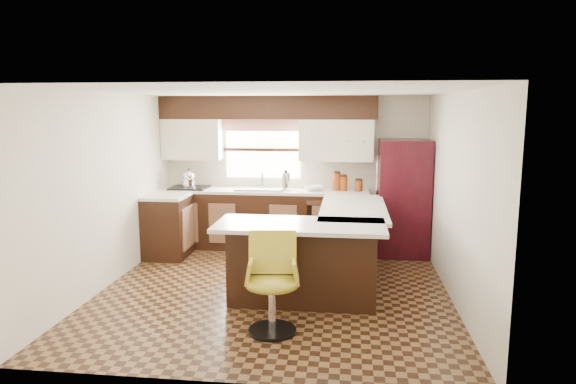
# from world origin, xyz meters

# --- Properties ---
(floor) EXTENTS (4.40, 4.40, 0.00)m
(floor) POSITION_xyz_m (0.00, 0.00, 0.00)
(floor) COLOR #49301A
(floor) RESTS_ON ground
(ceiling) EXTENTS (4.40, 4.40, 0.00)m
(ceiling) POSITION_xyz_m (0.00, 0.00, 2.40)
(ceiling) COLOR silver
(ceiling) RESTS_ON wall_back
(wall_back) EXTENTS (4.40, 0.00, 4.40)m
(wall_back) POSITION_xyz_m (0.00, 2.20, 1.20)
(wall_back) COLOR beige
(wall_back) RESTS_ON floor
(wall_front) EXTENTS (4.40, 0.00, 4.40)m
(wall_front) POSITION_xyz_m (0.00, -2.20, 1.20)
(wall_front) COLOR beige
(wall_front) RESTS_ON floor
(wall_left) EXTENTS (0.00, 4.40, 4.40)m
(wall_left) POSITION_xyz_m (-2.10, 0.00, 1.20)
(wall_left) COLOR beige
(wall_left) RESTS_ON floor
(wall_right) EXTENTS (0.00, 4.40, 4.40)m
(wall_right) POSITION_xyz_m (2.10, 0.00, 1.20)
(wall_right) COLOR beige
(wall_right) RESTS_ON floor
(base_cab_back) EXTENTS (3.30, 0.60, 0.90)m
(base_cab_back) POSITION_xyz_m (-0.45, 1.90, 0.45)
(base_cab_back) COLOR black
(base_cab_back) RESTS_ON floor
(base_cab_left) EXTENTS (0.60, 0.70, 0.90)m
(base_cab_left) POSITION_xyz_m (-1.80, 1.25, 0.45)
(base_cab_left) COLOR black
(base_cab_left) RESTS_ON floor
(counter_back) EXTENTS (3.30, 0.60, 0.04)m
(counter_back) POSITION_xyz_m (-0.45, 1.90, 0.92)
(counter_back) COLOR silver
(counter_back) RESTS_ON base_cab_back
(counter_left) EXTENTS (0.60, 0.70, 0.04)m
(counter_left) POSITION_xyz_m (-1.80, 1.25, 0.92)
(counter_left) COLOR silver
(counter_left) RESTS_ON base_cab_left
(soffit) EXTENTS (3.40, 0.35, 0.36)m
(soffit) POSITION_xyz_m (-0.40, 2.03, 2.22)
(soffit) COLOR black
(soffit) RESTS_ON wall_back
(upper_cab_left) EXTENTS (0.94, 0.35, 0.64)m
(upper_cab_left) POSITION_xyz_m (-1.62, 2.03, 1.72)
(upper_cab_left) COLOR beige
(upper_cab_left) RESTS_ON wall_back
(upper_cab_right) EXTENTS (1.14, 0.35, 0.64)m
(upper_cab_right) POSITION_xyz_m (0.68, 2.03, 1.72)
(upper_cab_right) COLOR beige
(upper_cab_right) RESTS_ON wall_back
(window_pane) EXTENTS (1.20, 0.02, 0.90)m
(window_pane) POSITION_xyz_m (-0.50, 2.18, 1.55)
(window_pane) COLOR white
(window_pane) RESTS_ON wall_back
(valance) EXTENTS (1.30, 0.06, 0.18)m
(valance) POSITION_xyz_m (-0.50, 2.14, 1.94)
(valance) COLOR #D19B93
(valance) RESTS_ON wall_back
(sink) EXTENTS (0.75, 0.45, 0.03)m
(sink) POSITION_xyz_m (-0.50, 1.88, 0.96)
(sink) COLOR #B2B2B7
(sink) RESTS_ON counter_back
(dishwasher) EXTENTS (0.58, 0.03, 0.78)m
(dishwasher) POSITION_xyz_m (0.55, 1.61, 0.43)
(dishwasher) COLOR black
(dishwasher) RESTS_ON floor
(cooktop) EXTENTS (0.58, 0.50, 0.02)m
(cooktop) POSITION_xyz_m (-1.65, 1.88, 0.96)
(cooktop) COLOR black
(cooktop) RESTS_ON counter_back
(peninsula_long) EXTENTS (0.60, 1.95, 0.90)m
(peninsula_long) POSITION_xyz_m (0.90, 0.62, 0.45)
(peninsula_long) COLOR black
(peninsula_long) RESTS_ON floor
(peninsula_return) EXTENTS (1.65, 0.60, 0.90)m
(peninsula_return) POSITION_xyz_m (0.38, -0.35, 0.45)
(peninsula_return) COLOR black
(peninsula_return) RESTS_ON floor
(counter_pen_long) EXTENTS (0.84, 1.95, 0.04)m
(counter_pen_long) POSITION_xyz_m (0.95, 0.62, 0.92)
(counter_pen_long) COLOR silver
(counter_pen_long) RESTS_ON peninsula_long
(counter_pen_return) EXTENTS (1.89, 0.84, 0.04)m
(counter_pen_return) POSITION_xyz_m (0.35, -0.44, 0.92)
(counter_pen_return) COLOR silver
(counter_pen_return) RESTS_ON peninsula_return
(refrigerator) EXTENTS (0.75, 0.72, 1.75)m
(refrigerator) POSITION_xyz_m (1.70, 1.80, 0.88)
(refrigerator) COLOR #360910
(refrigerator) RESTS_ON floor
(bar_chair) EXTENTS (0.59, 0.59, 0.99)m
(bar_chair) POSITION_xyz_m (0.15, -1.20, 0.49)
(bar_chair) COLOR gold
(bar_chair) RESTS_ON floor
(kettle) EXTENTS (0.22, 0.22, 0.29)m
(kettle) POSITION_xyz_m (-1.66, 1.88, 1.12)
(kettle) COLOR silver
(kettle) RESTS_ON cooktop
(percolator) EXTENTS (0.15, 0.15, 0.28)m
(percolator) POSITION_xyz_m (-0.09, 1.90, 1.08)
(percolator) COLOR silver
(percolator) RESTS_ON counter_back
(mixing_bowl) EXTENTS (0.35, 0.35, 0.07)m
(mixing_bowl) POSITION_xyz_m (0.34, 1.90, 0.98)
(mixing_bowl) COLOR white
(mixing_bowl) RESTS_ON counter_back
(canister_large) EXTENTS (0.13, 0.13, 0.27)m
(canister_large) POSITION_xyz_m (0.70, 1.92, 1.08)
(canister_large) COLOR maroon
(canister_large) RESTS_ON counter_back
(canister_med) EXTENTS (0.13, 0.13, 0.22)m
(canister_med) POSITION_xyz_m (0.80, 1.92, 1.06)
(canister_med) COLOR maroon
(canister_med) RESTS_ON counter_back
(canister_small) EXTENTS (0.12, 0.12, 0.16)m
(canister_small) POSITION_xyz_m (1.04, 1.92, 1.03)
(canister_small) COLOR maroon
(canister_small) RESTS_ON counter_back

